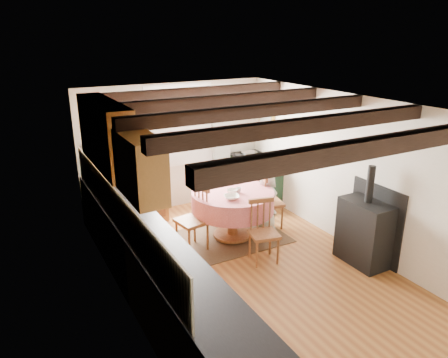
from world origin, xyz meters
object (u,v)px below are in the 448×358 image
chair_right (270,201)px  child_far (213,193)px  dining_table (233,215)px  aga_range (255,179)px  chair_left (192,219)px  cup (239,190)px  child_right (266,199)px  cast_iron_stove (366,216)px  chair_near (264,232)px

chair_right → child_far: bearing=57.3°
dining_table → aga_range: aga_range is taller
dining_table → child_far: child_far is taller
dining_table → chair_right: (0.79, 0.06, 0.08)m
chair_left → cup: chair_left is taller
chair_left → aga_range: size_ratio=1.01×
dining_table → chair_right: chair_right is taller
aga_range → cup: size_ratio=11.44×
chair_left → child_right: 1.45m
cup → child_right: bearing=9.8°
cast_iron_stove → child_far: 2.72m
aga_range → child_right: child_right is taller
aga_range → cast_iron_stove: size_ratio=0.69×
chair_near → child_far: bearing=102.0°
dining_table → cup: bearing=-48.5°
aga_range → chair_left: bearing=-147.9°
chair_right → child_right: 0.12m
chair_near → aga_range: aga_range is taller
aga_range → cast_iron_stove: cast_iron_stove is taller
chair_near → chair_right: size_ratio=0.98×
dining_table → chair_left: size_ratio=1.29×
chair_right → child_right: child_right is taller
chair_left → chair_right: bearing=84.9°
chair_left → child_far: (0.81, 0.83, 0.00)m
aga_range → chair_near: bearing=-119.3°
chair_right → dining_table: bearing=105.3°
cast_iron_stove → child_right: cast_iron_stove is taller
aga_range → child_far: child_far is taller
chair_near → cup: 0.91m
cup → child_far: bearing=91.5°
chair_near → cup: (0.04, 0.82, 0.38)m
cup → dining_table: bearing=131.5°
chair_right → cast_iron_stove: 1.78m
chair_right → aga_range: bearing=-8.2°
cast_iron_stove → cup: bearing=128.3°
child_far → chair_left: bearing=47.7°
chair_right → child_far: (-0.75, 0.72, 0.04)m
dining_table → chair_right: bearing=4.0°
dining_table → aga_range: 1.67m
dining_table → cup: size_ratio=14.93×
chair_right → cup: chair_right is taller
chair_right → cup: size_ratio=10.73×
chair_right → child_right: (-0.10, -0.02, 0.06)m
chair_near → chair_right: 1.22m
chair_left → cast_iron_stove: bearing=43.4°
aga_range → child_far: (-1.14, -0.40, 0.05)m
chair_left → aga_range: 2.30m
chair_left → child_far: 1.15m
child_right → cup: 0.71m
chair_right → child_far: child_far is taller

